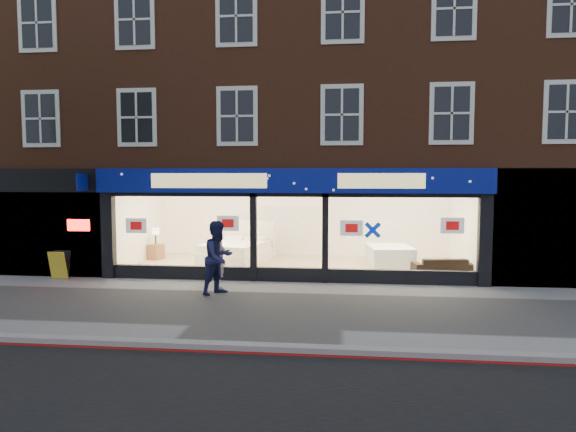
% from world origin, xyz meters
% --- Properties ---
extents(ground, '(120.00, 120.00, 0.00)m').
position_xyz_m(ground, '(0.00, 0.00, 0.00)').
color(ground, gray).
rests_on(ground, ground).
extents(kerb_line, '(60.00, 0.10, 0.01)m').
position_xyz_m(kerb_line, '(0.00, -3.10, 0.01)').
color(kerb_line, '#8C0A07').
rests_on(kerb_line, ground).
extents(kerb_stone, '(60.00, 0.25, 0.12)m').
position_xyz_m(kerb_stone, '(0.00, -2.90, 0.06)').
color(kerb_stone, gray).
rests_on(kerb_stone, ground).
extents(showroom_floor, '(11.00, 4.50, 0.10)m').
position_xyz_m(showroom_floor, '(0.00, 5.25, 0.05)').
color(showroom_floor, tan).
rests_on(showroom_floor, ground).
extents(building, '(19.00, 8.26, 10.30)m').
position_xyz_m(building, '(-0.02, 6.93, 6.67)').
color(building, brown).
rests_on(building, ground).
extents(display_bed, '(2.50, 2.78, 1.33)m').
position_xyz_m(display_bed, '(-2.14, 5.80, 0.47)').
color(display_bed, white).
rests_on(display_bed, showroom_floor).
extents(bedside_table, '(0.59, 0.59, 0.55)m').
position_xyz_m(bedside_table, '(-5.10, 5.87, 0.38)').
color(bedside_table, brown).
rests_on(bedside_table, showroom_floor).
extents(mattress_stack, '(1.55, 1.87, 0.68)m').
position_xyz_m(mattress_stack, '(3.10, 5.37, 0.44)').
color(mattress_stack, silver).
rests_on(mattress_stack, showroom_floor).
extents(sofa, '(1.85, 0.94, 0.52)m').
position_xyz_m(sofa, '(4.56, 4.10, 0.36)').
color(sofa, black).
rests_on(sofa, showroom_floor).
extents(a_board, '(0.58, 0.40, 0.85)m').
position_xyz_m(a_board, '(-6.90, 2.70, 0.42)').
color(a_board, gold).
rests_on(a_board, ground).
extents(pedestrian_grey, '(0.45, 0.67, 1.82)m').
position_xyz_m(pedestrian_grey, '(-1.75, 1.64, 0.91)').
color(pedestrian_grey, '#A1A4A8').
rests_on(pedestrian_grey, ground).
extents(pedestrian_blue, '(1.11, 1.18, 1.93)m').
position_xyz_m(pedestrian_blue, '(-1.66, 1.25, 0.96)').
color(pedestrian_blue, '#1A1C48').
rests_on(pedestrian_blue, ground).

